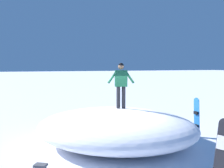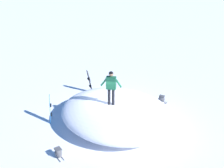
# 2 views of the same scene
# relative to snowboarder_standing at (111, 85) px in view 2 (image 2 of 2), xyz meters

# --- Properties ---
(ground) EXTENTS (240.00, 240.00, 0.00)m
(ground) POSITION_rel_snowboarder_standing_xyz_m (0.28, 0.83, -2.29)
(ground) COLOR white
(snow_mound) EXTENTS (7.68, 7.56, 1.27)m
(snow_mound) POSITION_rel_snowboarder_standing_xyz_m (0.30, 0.25, -1.65)
(snow_mound) COLOR white
(snow_mound) RESTS_ON ground
(snowboarder_standing) EXTENTS (1.00, 0.36, 1.70)m
(snowboarder_standing) POSITION_rel_snowboarder_standing_xyz_m (0.00, 0.00, 0.00)
(snowboarder_standing) COLOR black
(snowboarder_standing) RESTS_ON snow_mound
(snowboard_primary_upright) EXTENTS (0.17, 0.28, 1.61)m
(snowboard_primary_upright) POSITION_rel_snowboarder_standing_xyz_m (-3.01, 0.64, -1.46)
(snowboard_primary_upright) COLOR #2672BF
(snowboard_primary_upright) RESTS_ON ground
(snowboard_secondary_upright) EXTENTS (0.39, 0.37, 1.56)m
(snowboard_secondary_upright) POSITION_rel_snowboarder_standing_xyz_m (-1.02, 3.88, -1.48)
(snowboard_secondary_upright) COLOR black
(snowboard_secondary_upright) RESTS_ON ground
(backpack_near) EXTENTS (0.47, 0.57, 0.44)m
(backpack_near) POSITION_rel_snowboarder_standing_xyz_m (-2.41, -2.04, -2.06)
(backpack_near) COLOR #4C4C51
(backpack_near) RESTS_ON ground
(backpack_far) EXTENTS (0.55, 0.46, 0.43)m
(backpack_far) POSITION_rel_snowboarder_standing_xyz_m (3.18, 2.24, -2.07)
(backpack_far) COLOR #4C4C51
(backpack_far) RESTS_ON ground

